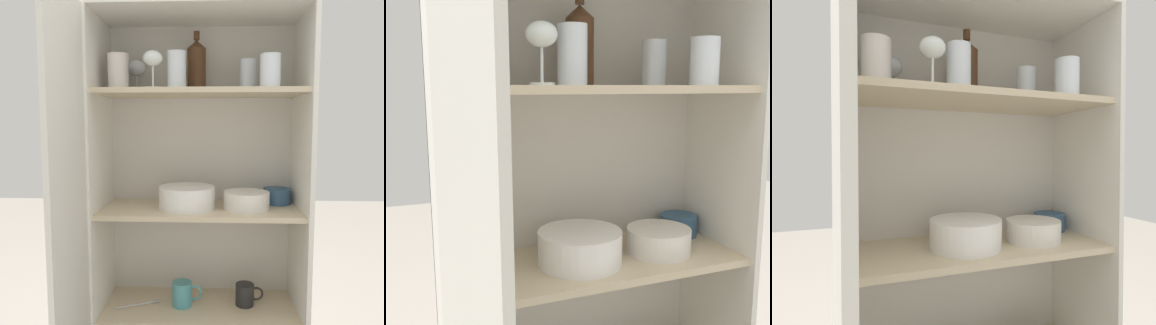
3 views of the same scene
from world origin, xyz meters
The scene contains 16 objects.
cupboard_back_panel centered at (0.00, 0.33, 0.76)m, with size 0.83×0.02×1.52m, color silver.
cupboard_side_left centered at (-0.41, 0.16, 0.76)m, with size 0.02×0.36×1.52m, color white.
cupboard_side_right centered at (0.41, 0.16, 0.76)m, with size 0.02×0.36×1.52m, color white.
cupboard_top_panel centered at (0.00, 0.16, 1.53)m, with size 0.83×0.36×0.02m, color white.
shelf_board_middle centered at (0.00, 0.16, 0.75)m, with size 0.80×0.32×0.02m, color beige.
shelf_board_upper centered at (0.00, 0.16, 1.23)m, with size 0.80×0.32×0.02m, color beige.
tumbler_glass_0 centered at (-0.09, 0.11, 1.31)m, with size 0.07×0.07×0.14m.
tumbler_glass_1 centered at (-0.32, 0.14, 1.31)m, with size 0.08×0.08×0.14m.
tumbler_glass_2 centered at (0.26, 0.06, 1.30)m, with size 0.08×0.08×0.12m.
tumbler_glass_3 centered at (0.19, 0.20, 1.30)m, with size 0.07×0.07×0.12m.
wine_glass_0 centered at (-0.17, 0.07, 1.34)m, with size 0.07×0.07×0.14m.
wine_glass_1 centered at (-0.27, 0.27, 1.34)m, with size 0.08×0.08×0.14m.
wine_bottle centered at (-0.02, 0.24, 1.34)m, with size 0.08×0.08×0.25m.
plate_stack_white centered at (-0.05, 0.15, 0.81)m, with size 0.23×0.23×0.09m.
mixing_bowl_large centered at (0.19, 0.14, 0.80)m, with size 0.18×0.18×0.07m.
serving_bowl_small centered at (0.33, 0.25, 0.80)m, with size 0.12×0.12×0.07m.
Camera 3 is at (-0.36, -0.73, 1.05)m, focal length 28.00 mm.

